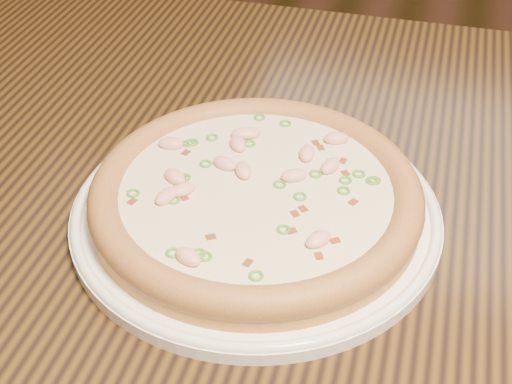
# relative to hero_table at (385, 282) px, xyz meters

# --- Properties ---
(ground) EXTENTS (9.00, 9.00, 0.00)m
(ground) POSITION_rel_hero_table_xyz_m (-0.09, 0.57, -0.65)
(ground) COLOR black
(hero_table) EXTENTS (1.20, 0.80, 0.75)m
(hero_table) POSITION_rel_hero_table_xyz_m (0.00, 0.00, 0.00)
(hero_table) COLOR black
(hero_table) RESTS_ON ground
(plate) EXTENTS (0.33, 0.33, 0.02)m
(plate) POSITION_rel_hero_table_xyz_m (-0.12, -0.05, 0.11)
(plate) COLOR white
(plate) RESTS_ON hero_table
(pizza) EXTENTS (0.29, 0.29, 0.03)m
(pizza) POSITION_rel_hero_table_xyz_m (-0.12, -0.05, 0.13)
(pizza) COLOR #BE8C40
(pizza) RESTS_ON plate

